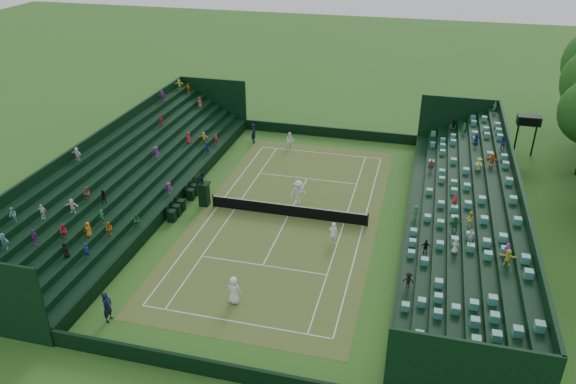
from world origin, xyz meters
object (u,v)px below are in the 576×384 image
object	(u,v)px
tennis_net	(288,210)
umpire_chair	(204,191)
player_far_west	(290,141)
player_near_west	(234,290)
player_near_east	(333,233)
player_far_east	(298,192)

from	to	relation	value
tennis_net	umpire_chair	world-z (taller)	umpire_chair
umpire_chair	player_far_west	size ratio (longest dim) A/B	1.72
player_near_west	player_near_east	size ratio (longest dim) A/B	1.03
player_near_east	player_far_east	world-z (taller)	player_far_east
player_near_west	player_far_east	bearing A→B (deg)	-94.12
umpire_chair	player_far_east	size ratio (longest dim) A/B	1.44
umpire_chair	player_near_east	world-z (taller)	umpire_chair
player_near_west	tennis_net	bearing A→B (deg)	-93.41
umpire_chair	tennis_net	bearing A→B (deg)	-0.88
tennis_net	umpire_chair	bearing A→B (deg)	179.12
tennis_net	player_far_west	bearing A→B (deg)	103.47
player_near_west	player_far_east	xyz separation A→B (m)	(0.79, 12.42, 0.09)
player_far_east	umpire_chair	bearing A→B (deg)	166.01
player_far_east	player_near_west	bearing A→B (deg)	-124.11
player_near_east	player_far_west	size ratio (longest dim) A/B	1.04
player_near_east	player_far_east	xyz separation A→B (m)	(-3.57, 4.95, 0.12)
player_near_east	umpire_chair	bearing A→B (deg)	-20.88
umpire_chair	player_near_west	xyz separation A→B (m)	(6.00, -10.40, -0.31)
umpire_chair	player_near_west	bearing A→B (deg)	-60.01
player_near_west	player_far_west	xyz separation A→B (m)	(-2.39, 22.47, -0.06)
player_near_west	player_far_west	bearing A→B (deg)	-84.43
player_near_west	player_far_west	distance (m)	22.59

